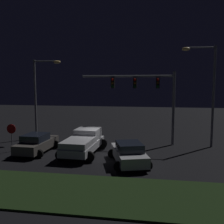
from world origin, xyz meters
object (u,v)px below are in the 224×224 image
(car_sedan_far, at_px, (37,143))
(street_lamp_left, at_px, (41,89))
(traffic_signal_gantry, at_px, (146,90))
(stop_sign, at_px, (11,132))
(pickup_truck, at_px, (84,141))
(street_lamp_right, at_px, (207,84))
(car_sedan, at_px, (129,153))

(car_sedan_far, distance_m, street_lamp_left, 6.77)
(traffic_signal_gantry, relative_size, stop_sign, 3.73)
(pickup_truck, distance_m, street_lamp_right, 11.34)
(car_sedan_far, bearing_deg, street_lamp_right, -71.06)
(pickup_truck, height_order, street_lamp_left, street_lamp_left)
(car_sedan_far, xyz_separation_m, stop_sign, (-2.08, -0.08, 0.82))
(street_lamp_left, bearing_deg, car_sedan_far, -69.84)
(street_lamp_right, xyz_separation_m, stop_sign, (-15.62, -4.16, -3.83))
(street_lamp_left, distance_m, stop_sign, 6.09)
(street_lamp_right, distance_m, stop_sign, 16.61)
(car_sedan_far, distance_m, stop_sign, 2.24)
(car_sedan, xyz_separation_m, car_sedan_far, (-7.49, 1.71, 0.00))
(car_sedan, distance_m, stop_sign, 9.74)
(car_sedan, distance_m, street_lamp_left, 12.22)
(pickup_truck, distance_m, street_lamp_left, 8.35)
(pickup_truck, height_order, stop_sign, stop_sign)
(pickup_truck, distance_m, car_sedan, 4.18)
(pickup_truck, relative_size, car_sedan, 1.16)
(pickup_truck, xyz_separation_m, stop_sign, (-5.88, -0.33, 0.56))
(car_sedan_far, xyz_separation_m, street_lamp_right, (13.54, 4.08, 4.65))
(pickup_truck, xyz_separation_m, street_lamp_right, (9.74, 3.83, 4.39))
(car_sedan, height_order, street_lamp_right, street_lamp_right)
(car_sedan_far, xyz_separation_m, street_lamp_left, (-1.83, 4.99, 4.19))
(street_lamp_left, height_order, street_lamp_right, street_lamp_right)
(pickup_truck, xyz_separation_m, car_sedan, (3.69, -1.96, -0.26))
(car_sedan, bearing_deg, street_lamp_left, 36.98)
(street_lamp_left, xyz_separation_m, street_lamp_right, (15.37, -0.92, 0.47))
(car_sedan, relative_size, car_sedan_far, 1.06)
(street_lamp_right, bearing_deg, car_sedan, -136.28)
(pickup_truck, bearing_deg, street_lamp_right, -66.04)
(stop_sign, bearing_deg, car_sedan_far, 2.21)
(traffic_signal_gantry, bearing_deg, stop_sign, -157.45)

